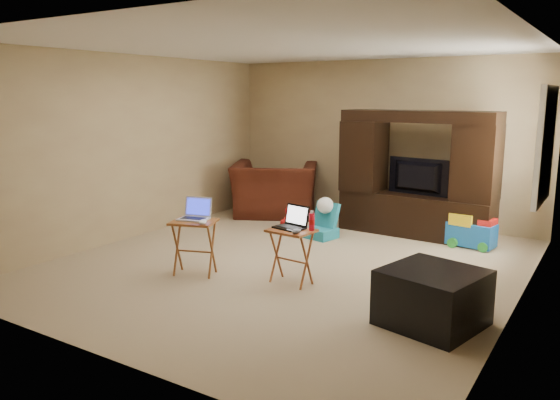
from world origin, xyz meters
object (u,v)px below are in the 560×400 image
Objects in this scene: child_rocker at (321,221)px; mouse_left at (203,222)px; ottoman at (433,297)px; laptop_right at (289,217)px; entertainment_center at (417,174)px; plush_toy at (292,218)px; mouse_right at (296,231)px; tray_table_right at (291,257)px; television at (415,177)px; laptop_left at (193,209)px; recliner at (275,189)px; tray_table_left at (194,248)px; water_bottle at (312,222)px; push_toy at (472,230)px.

mouse_left is at bearing -84.84° from child_rocker.
ottoman is at bearing -31.49° from child_rocker.
laptop_right reaches higher than ottoman.
entertainment_center reaches higher than plush_toy.
mouse_left is 1.03m from mouse_right.
television is at bearing 85.22° from tray_table_right.
laptop_left is at bearing 155.56° from mouse_left.
recliner is at bearing 5.83° from television.
recliner is 3.15m from tray_table_left.
television is 2.71m from tray_table_right.
tray_table_right is at bearing 88.41° from television.
recliner is 11.24× the size of mouse_right.
mouse_left reaches higher than child_rocker.
mouse_left is (-0.87, -0.39, 0.34)m from tray_table_right.
tray_table_right is at bearing -96.65° from entertainment_center.
television is at bearing 111.64° from ottoman.
laptop_right reaches higher than water_bottle.
laptop_left reaches higher than tray_table_right.
plush_toy is 0.53× the size of ottoman.
television reaches higher than plush_toy.
tray_table_left is at bearing -150.59° from laptop_right.
child_rocker is at bearing 114.88° from water_bottle.
recliner is 1.61m from child_rocker.
entertainment_center reaches higher than water_bottle.
plush_toy is at bearing 141.51° from ottoman.
mouse_right is at bearing -28.32° from laptop_right.
recliner is at bearing 136.44° from laptop_right.
child_rocker is at bearing 83.23° from mouse_left.
ottoman is 1.48m from water_bottle.
mouse_right is at bearing 14.92° from mouse_left.
laptop_left is at bearing -179.26° from ottoman.
child_rocker is 2.21m from laptop_left.
laptop_left is (-2.66, -0.03, 0.49)m from ottoman.
laptop_left is at bearing -172.24° from mouse_right.
tray_table_left is at bearing 80.01° from recliner.
plush_toy is at bearing 122.04° from mouse_right.
water_bottle reaches higher than tray_table_right.
laptop_left is 1.24m from mouse_right.
child_rocker is at bearing -151.53° from push_toy.
laptop_left is at bearing -164.10° from water_bottle.
mouse_left is (-2.14, -2.85, 0.41)m from push_toy.
water_bottle reaches higher than push_toy.
tray_table_right is at bearing 99.39° from recliner.
child_rocker is 2.76× the size of water_bottle.
television is 1.45m from child_rocker.
entertainment_center is at bearing 85.37° from tray_table_right.
tray_table_left is at bearing 70.88° from television.
mouse_right is (1.00, 0.27, -0.02)m from mouse_left.
mouse_right is (-1.44, 0.13, 0.37)m from ottoman.
entertainment_center reaches higher than recliner.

